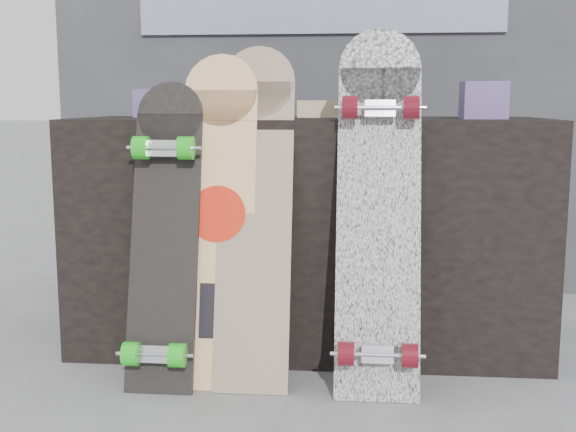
# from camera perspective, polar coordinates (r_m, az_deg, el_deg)

# --- Properties ---
(ground) EXTENTS (60.00, 60.00, 0.00)m
(ground) POSITION_cam_1_polar(r_m,az_deg,el_deg) (2.19, 0.71, -14.02)
(ground) COLOR slate
(ground) RESTS_ON ground
(vendor_table) EXTENTS (1.60, 0.60, 0.80)m
(vendor_table) POSITION_cam_1_polar(r_m,az_deg,el_deg) (2.55, 1.63, -1.27)
(vendor_table) COLOR black
(vendor_table) RESTS_ON ground
(booth) EXTENTS (2.40, 0.22, 2.20)m
(booth) POSITION_cam_1_polar(r_m,az_deg,el_deg) (3.37, 2.64, 13.21)
(booth) COLOR #35353A
(booth) RESTS_ON ground
(merch_box_purple) EXTENTS (0.18, 0.12, 0.10)m
(merch_box_purple) POSITION_cam_1_polar(r_m,az_deg,el_deg) (2.66, -9.94, 8.77)
(merch_box_purple) COLOR #4C3062
(merch_box_purple) RESTS_ON vendor_table
(merch_box_small) EXTENTS (0.14, 0.14, 0.12)m
(merch_box_small) POSITION_cam_1_polar(r_m,az_deg,el_deg) (2.47, 15.18, 8.82)
(merch_box_small) COLOR #4C3062
(merch_box_small) RESTS_ON vendor_table
(merch_box_flat) EXTENTS (0.22, 0.10, 0.06)m
(merch_box_flat) POSITION_cam_1_polar(r_m,az_deg,el_deg) (2.60, 3.25, 8.44)
(merch_box_flat) COLOR #D1B78C
(merch_box_flat) RESTS_ON vendor_table
(longboard_geisha) EXTENTS (0.23, 0.25, 1.00)m
(longboard_geisha) POSITION_cam_1_polar(r_m,az_deg,el_deg) (2.21, -5.56, 0.51)
(longboard_geisha) COLOR beige
(longboard_geisha) RESTS_ON ground
(longboard_celtic) EXTENTS (0.23, 0.29, 1.03)m
(longboard_celtic) POSITION_cam_1_polar(r_m,az_deg,el_deg) (2.20, -2.62, 0.91)
(longboard_celtic) COLOR beige
(longboard_celtic) RESTS_ON ground
(longboard_cascadia) EXTENTS (0.25, 0.36, 1.08)m
(longboard_cascadia) POSITION_cam_1_polar(r_m,az_deg,el_deg) (2.15, 7.18, 0.98)
(longboard_cascadia) COLOR white
(longboard_cascadia) RESTS_ON ground
(skateboard_dark) EXTENTS (0.21, 0.33, 0.92)m
(skateboard_dark) POSITION_cam_1_polar(r_m,az_deg,el_deg) (2.21, -9.76, -1.11)
(skateboard_dark) COLOR black
(skateboard_dark) RESTS_ON ground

